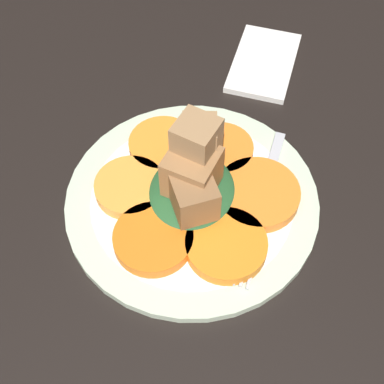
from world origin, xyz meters
TOP-DOWN VIEW (x-y plane):
  - table_slab at (0.00, 0.00)cm, footprint 120.00×120.00cm
  - plate at (0.00, 0.00)cm, footprint 26.58×26.58cm
  - carrot_slice_0 at (-1.03, 6.43)cm, footprint 7.43×7.43cm
  - carrot_slice_1 at (-6.20, 2.13)cm, footprint 7.92×7.92cm
  - carrot_slice_2 at (-4.88, -4.89)cm, footprint 8.05×8.05cm
  - carrot_slice_3 at (1.88, -6.52)cm, footprint 8.77×8.77cm
  - carrot_slice_4 at (6.46, -1.45)cm, footprint 7.04×7.04cm
  - carrot_slice_5 at (5.34, 4.92)cm, footprint 7.53×7.53cm
  - center_pile at (0.03, -0.08)cm, footprint 10.45×9.17cm
  - fork at (0.72, -7.04)cm, footprint 19.64×2.44cm
  - napkin at (23.12, -2.83)cm, footprint 12.58×7.55cm

SIDE VIEW (x-z plane):
  - table_slab at x=0.00cm, z-range 0.00..2.00cm
  - napkin at x=23.12cm, z-range 2.00..2.80cm
  - plate at x=0.00cm, z-range 1.99..3.04cm
  - fork at x=0.72cm, z-range 3.10..3.50cm
  - carrot_slice_0 at x=-1.03cm, z-range 3.10..4.47cm
  - carrot_slice_1 at x=-6.20cm, z-range 3.10..4.47cm
  - carrot_slice_2 at x=-4.88cm, z-range 3.10..4.47cm
  - carrot_slice_3 at x=1.88cm, z-range 3.10..4.47cm
  - carrot_slice_4 at x=6.46cm, z-range 3.10..4.47cm
  - carrot_slice_5 at x=5.34cm, z-range 3.10..4.47cm
  - center_pile at x=0.03cm, z-range 1.81..11.58cm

